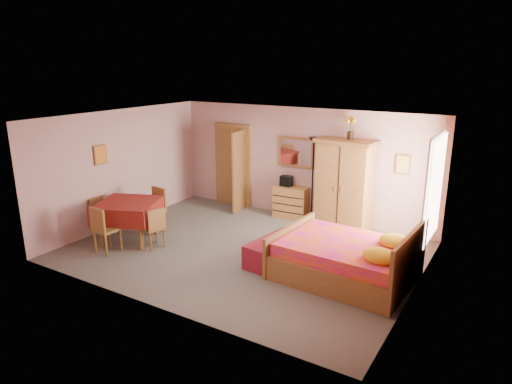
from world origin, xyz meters
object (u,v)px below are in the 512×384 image
Objects in this scene: bed at (345,249)px; chair_east at (153,227)px; dining_table at (129,221)px; wall_mirror at (296,152)px; chest_of_drawers at (291,202)px; chair_south at (107,229)px; bench at (274,250)px; floor_lamp at (312,180)px; chair_west at (103,217)px; sunflower_vase at (351,128)px; chair_north at (152,211)px; wardrobe at (344,185)px; stereo at (286,181)px.

bed is 3.82m from chair_east.
wall_mirror is at bearing 55.93° from dining_table.
bed is at bearing -49.91° from chest_of_drawers.
chair_south is at bearing -159.60° from bed.
floor_lamp is at bearing 97.79° from bench.
wall_mirror is 4.56m from chair_south.
wall_mirror is at bearing 65.71° from chair_south.
sunflower_vase is at bearing 123.09° from chair_west.
chair_north is (-2.13, -2.64, -1.07)m from wall_mirror.
chair_west is (-3.44, -3.10, -0.58)m from floor_lamp.
floor_lamp is 2.05× the size of chair_north.
dining_table is at bearing -129.53° from chest_of_drawers.
bench is (-0.51, -2.38, -2.03)m from sunflower_vase.
sunflower_vase reaches higher than bench.
chair_north is at bearing 83.34° from dining_table.
wall_mirror is at bearing 172.67° from wardrobe.
bed reaches higher than chair_west.
wall_mirror reaches higher than bench.
chest_of_drawers is 0.83× the size of chair_north.
chair_north is (-2.13, -2.43, 0.11)m from chest_of_drawers.
chest_of_drawers is 3.23m from chair_north.
floor_lamp is 4.57m from chair_south.
chair_east is (-3.75, -0.73, -0.11)m from bed.
chair_south is at bearing -123.86° from chest_of_drawers.
bed is at bearing -44.65° from stereo.
bench is (-1.36, -0.05, -0.30)m from bed.
floor_lamp is 0.88× the size of bed.
wardrobe reaches higher than chest_of_drawers.
chest_of_drawers is at bearing 54.13° from dining_table.
bed is (0.85, -2.33, -1.72)m from sunflower_vase.
chair_north is at bearing -129.28° from stereo.
wardrobe is 5.23m from chair_west.
chair_north is at bearing 128.69° from chair_west.
bed is at bearing 95.75° from chair_west.
sunflower_vase is at bearing -9.25° from wall_mirror.
floor_lamp is at bearing 47.94° from dining_table.
wardrobe is (0.78, -0.07, 0.01)m from floor_lamp.
chair_south is at bearing -156.48° from bench.
dining_table is (-2.20, -3.05, 0.04)m from chest_of_drawers.
bed reaches higher than chair_north.
wall_mirror is 0.80× the size of dining_table.
floor_lamp reaches higher than chair_north.
chair_south is (-3.46, -3.60, -0.53)m from wardrobe.
chair_south is at bearing -119.67° from wall_mirror.
dining_table is at bearing 106.82° from chair_east.
chair_east is at bearing 50.56° from chair_south.
wall_mirror reaches higher than chair_south.
chair_west is (-0.76, 0.56, -0.06)m from chair_south.
dining_table is (-4.42, -0.73, -0.10)m from bed.
wardrobe is (1.46, -0.08, 0.12)m from stereo.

